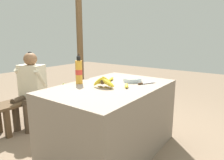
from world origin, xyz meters
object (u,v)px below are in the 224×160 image
at_px(seated_vendor, 30,85).
at_px(support_post_far, 80,39).
at_px(loose_banana_front, 126,86).
at_px(serving_bowl, 132,79).
at_px(water_bottle, 79,71).
at_px(knife, 144,83).
at_px(wooden_bench, 43,99).
at_px(banana_bunch_green, 65,86).
at_px(banana_bunch_ripe, 104,82).
at_px(loose_banana_side, 111,79).

bearing_deg(seated_vendor, support_post_far, 172.17).
bearing_deg(loose_banana_front, serving_bowl, 18.85).
xyz_separation_m(water_bottle, loose_banana_front, (0.16, -0.52, -0.12)).
relative_size(knife, wooden_bench, 0.15).
xyz_separation_m(wooden_bench, banana_bunch_green, (0.42, 0.00, 0.12)).
bearing_deg(support_post_far, banana_bunch_ripe, -127.62).
distance_m(wooden_bench, seated_vendor, 0.35).
xyz_separation_m(water_bottle, support_post_far, (1.15, 1.13, 0.33)).
bearing_deg(wooden_bench, support_post_far, 9.17).
relative_size(water_bottle, seated_vendor, 0.31).
height_order(water_bottle, seated_vendor, water_bottle).
bearing_deg(loose_banana_side, support_post_far, 58.34).
height_order(serving_bowl, banana_bunch_green, serving_bowl).
distance_m(water_bottle, banana_bunch_green, 1.23).
xyz_separation_m(water_bottle, knife, (0.40, -0.59, -0.12)).
bearing_deg(loose_banana_front, support_post_far, 58.88).
xyz_separation_m(water_bottle, seated_vendor, (-0.03, 0.93, -0.28)).
distance_m(serving_bowl, support_post_far, 1.77).
bearing_deg(water_bottle, serving_bowl, -44.59).
height_order(serving_bowl, loose_banana_side, serving_bowl).
distance_m(loose_banana_front, knife, 0.25).
distance_m(banana_bunch_ripe, serving_bowl, 0.42).
bearing_deg(serving_bowl, loose_banana_front, -161.15).
bearing_deg(banana_bunch_green, knife, -97.91).
bearing_deg(support_post_far, loose_banana_front, -121.12).
height_order(banana_bunch_ripe, loose_banana_front, banana_bunch_ripe).
bearing_deg(loose_banana_side, banana_bunch_green, 76.65).
bearing_deg(knife, loose_banana_front, -172.70).
xyz_separation_m(water_bottle, banana_bunch_green, (0.62, 0.98, -0.42)).
height_order(loose_banana_side, support_post_far, support_post_far).
xyz_separation_m(serving_bowl, loose_banana_front, (-0.27, -0.09, -0.01)).
bearing_deg(loose_banana_front, seated_vendor, 97.37).
xyz_separation_m(serving_bowl, knife, (-0.03, -0.17, -0.02)).
height_order(water_bottle, banana_bunch_green, water_bottle).
distance_m(loose_banana_side, banana_bunch_green, 1.24).
bearing_deg(banana_bunch_green, wooden_bench, -179.74).
bearing_deg(banana_bunch_green, banana_bunch_ripe, -114.37).
relative_size(knife, support_post_far, 0.09).
bearing_deg(seated_vendor, banana_bunch_green, 166.79).
bearing_deg(seated_vendor, serving_bowl, 91.25).
bearing_deg(knife, seated_vendor, 131.14).
relative_size(loose_banana_front, support_post_far, 0.06).
distance_m(loose_banana_front, seated_vendor, 1.47).
bearing_deg(serving_bowl, loose_banana_side, 111.09).
distance_m(water_bottle, loose_banana_side, 0.40).
height_order(loose_banana_front, knife, loose_banana_front).
xyz_separation_m(loose_banana_front, knife, (0.24, -0.08, -0.01)).
relative_size(banana_bunch_ripe, loose_banana_front, 1.77).
height_order(serving_bowl, knife, serving_bowl).
height_order(water_bottle, loose_banana_front, water_bottle).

